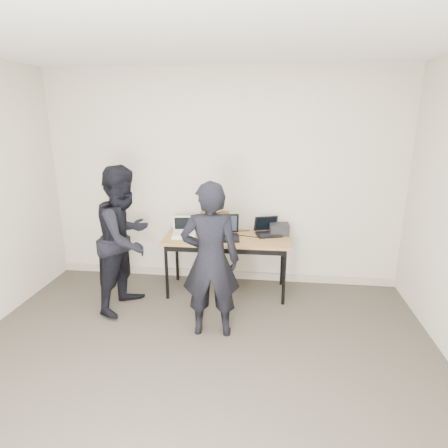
% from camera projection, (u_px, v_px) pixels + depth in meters
% --- Properties ---
extents(room, '(4.60, 4.60, 2.80)m').
position_uv_depth(room, '(182.00, 233.00, 2.59)').
color(room, '#3F382F').
rests_on(room, ground).
extents(desk, '(1.51, 0.67, 0.72)m').
position_uv_depth(desk, '(227.00, 242.00, 4.52)').
color(desk, olive).
rests_on(desk, ground).
extents(laptop_beige, '(0.32, 0.31, 0.22)m').
position_uv_depth(laptop_beige, '(184.00, 232.00, 4.54)').
color(laptop_beige, beige).
rests_on(laptop_beige, desk).
extents(laptop_center, '(0.39, 0.38, 0.27)m').
position_uv_depth(laptop_center, '(224.00, 233.00, 4.46)').
color(laptop_center, black).
rests_on(laptop_center, desk).
extents(laptop_right, '(0.36, 0.35, 0.21)m').
position_uv_depth(laptop_right, '(268.00, 231.00, 4.59)').
color(laptop_right, black).
rests_on(laptop_right, desk).
extents(leather_satchel, '(0.37, 0.21, 0.25)m').
position_uv_depth(leather_satchel, '(215.00, 221.00, 4.70)').
color(leather_satchel, brown).
rests_on(leather_satchel, desk).
extents(tissue, '(0.14, 0.11, 0.08)m').
position_uv_depth(tissue, '(217.00, 209.00, 4.66)').
color(tissue, white).
rests_on(tissue, leather_satchel).
extents(equipment_box, '(0.25, 0.21, 0.13)m').
position_uv_depth(equipment_box, '(279.00, 229.00, 4.59)').
color(equipment_box, black).
rests_on(equipment_box, desk).
extents(power_brick, '(0.08, 0.05, 0.03)m').
position_uv_depth(power_brick, '(206.00, 240.00, 4.36)').
color(power_brick, black).
rests_on(power_brick, desk).
extents(cables, '(1.14, 0.51, 0.01)m').
position_uv_depth(cables, '(231.00, 237.00, 4.50)').
color(cables, black).
rests_on(cables, desk).
extents(person_typist, '(0.60, 0.42, 1.57)m').
position_uv_depth(person_typist, '(211.00, 261.00, 3.61)').
color(person_typist, black).
rests_on(person_typist, ground).
extents(person_observer, '(0.79, 0.92, 1.63)m').
position_uv_depth(person_observer, '(125.00, 239.00, 4.14)').
color(person_observer, black).
rests_on(person_observer, ground).
extents(baseboard, '(4.50, 0.03, 0.10)m').
position_uv_depth(baseboard, '(222.00, 274.00, 5.09)').
color(baseboard, '#A39A87').
rests_on(baseboard, ground).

